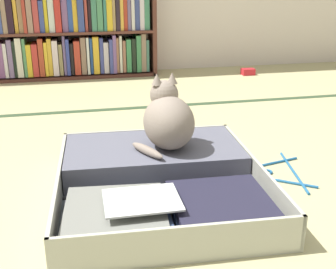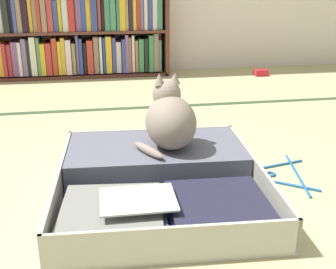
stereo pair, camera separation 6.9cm
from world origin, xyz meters
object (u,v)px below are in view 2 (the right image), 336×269
(open_suitcase, at_px, (159,177))
(black_cat, at_px, (169,120))
(bookshelf, at_px, (69,34))
(clothes_hanger, at_px, (288,174))
(small_red_pouch, at_px, (261,73))

(open_suitcase, xyz_separation_m, black_cat, (0.06, 0.13, 0.18))
(bookshelf, relative_size, black_cat, 5.27)
(clothes_hanger, xyz_separation_m, small_red_pouch, (0.55, 1.74, 0.02))
(clothes_hanger, height_order, small_red_pouch, small_red_pouch)
(open_suitcase, distance_m, small_red_pouch, 2.08)
(open_suitcase, relative_size, small_red_pouch, 8.31)
(black_cat, bearing_deg, open_suitcase, -114.54)
(bookshelf, xyz_separation_m, clothes_hanger, (0.91, -1.96, -0.32))
(bookshelf, bearing_deg, open_suitcase, -78.89)
(black_cat, distance_m, small_red_pouch, 1.95)
(black_cat, distance_m, clothes_hanger, 0.52)
(clothes_hanger, bearing_deg, small_red_pouch, 72.44)
(open_suitcase, height_order, black_cat, black_cat)
(bookshelf, height_order, black_cat, bookshelf)
(bookshelf, distance_m, black_cat, 1.92)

